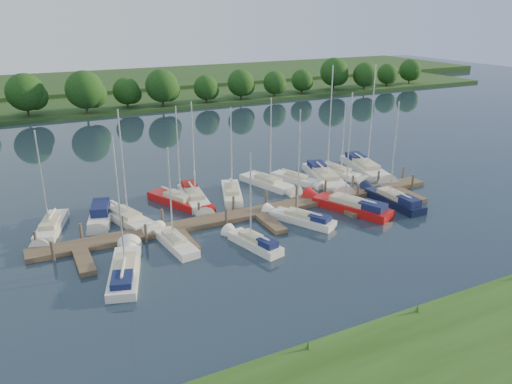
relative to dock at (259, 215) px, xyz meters
name	(u,v)px	position (x,y,z in m)	size (l,w,h in m)	color
ground	(301,248)	(0.00, -7.31, -0.20)	(260.00, 260.00, 0.00)	#182330
near_bank	(457,365)	(0.00, -23.31, 0.05)	(90.00, 10.00, 0.50)	#234513
dock	(259,215)	(0.00, 0.00, 0.00)	(40.00, 6.00, 0.40)	#4C3E2A
mooring_pilings	(254,206)	(0.00, 1.13, 0.40)	(38.24, 2.84, 2.00)	#473D33
far_shore	(111,100)	(0.00, 67.69, 0.10)	(180.00, 30.00, 0.60)	#203E18
distant_hill	(90,83)	(0.00, 92.69, 0.50)	(220.00, 40.00, 1.40)	#2D4C21
treeline	(143,89)	(3.63, 54.82, 3.83)	(145.46, 10.15, 8.06)	#38281C
sailboat_n_0	(51,228)	(-17.65, 5.18, 0.07)	(3.56, 7.29, 9.37)	white
motorboat	(101,216)	(-13.27, 5.88, 0.17)	(3.29, 6.60, 1.87)	white
sailboat_n_2	(127,219)	(-11.26, 4.32, 0.07)	(4.14, 8.43, 10.66)	white
sailboat_n_3	(179,202)	(-5.72, 6.16, 0.08)	(4.45, 7.78, 10.20)	#B31010
sailboat_n_4	(195,199)	(-4.11, 6.19, 0.13)	(2.77, 8.26, 10.54)	white
sailboat_n_5	(232,195)	(-0.22, 5.77, 0.07)	(3.82, 7.49, 9.64)	white
sailboat_n_6	(269,184)	(4.65, 6.94, 0.07)	(3.75, 7.84, 10.02)	white
sailboat_n_7	(297,180)	(8.12, 6.82, 0.07)	(3.47, 6.56, 8.47)	white
sailboat_n_8	(326,179)	(11.15, 5.60, 0.12)	(4.62, 10.55, 13.16)	white
sailboat_n_9	(340,173)	(13.77, 6.63, 0.07)	(2.84, 7.18, 9.13)	white
sailboat_n_10	(366,169)	(17.33, 6.41, 0.14)	(4.19, 10.31, 12.91)	white
sailboat_s_0	(125,270)	(-13.55, -5.07, 0.10)	(4.00, 8.42, 10.56)	white
sailboat_s_1	(174,242)	(-8.91, -2.22, 0.07)	(2.19, 6.68, 8.52)	white
sailboat_s_2	(254,243)	(-3.23, -5.34, 0.13)	(2.77, 6.30, 8.20)	white
sailboat_s_3	(301,219)	(2.75, -2.83, 0.11)	(4.43, 6.76, 9.03)	white
sailboat_s_4	(349,207)	(8.36, -2.50, 0.14)	(5.00, 8.96, 11.67)	#B31010
sailboat_s_5	(393,200)	(13.23, -3.03, 0.14)	(1.95, 8.07, 10.51)	black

